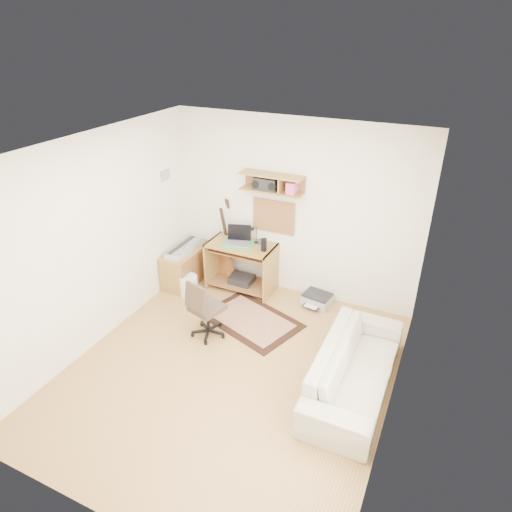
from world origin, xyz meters
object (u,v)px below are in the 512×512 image
at_px(task_chair, 207,308).
at_px(printer, 317,298).
at_px(sofa, 356,361).
at_px(cabinet, 187,265).
at_px(desk, 242,266).

distance_m(task_chair, printer, 1.72).
bearing_deg(task_chair, sofa, 11.73).
bearing_deg(cabinet, desk, 11.32).
height_order(cabinet, printer, cabinet).
bearing_deg(sofa, cabinet, 67.89).
relative_size(task_chair, sofa, 0.44).
relative_size(printer, sofa, 0.21).
bearing_deg(desk, cabinet, -168.68).
bearing_deg(printer, task_chair, -120.67).
relative_size(task_chair, cabinet, 0.93).
bearing_deg(sofa, desk, 56.56).
bearing_deg(task_chair, printer, 66.67).
xyz_separation_m(desk, sofa, (2.09, -1.38, -0.00)).
distance_m(cabinet, sofa, 3.20).
relative_size(cabinet, sofa, 0.47).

